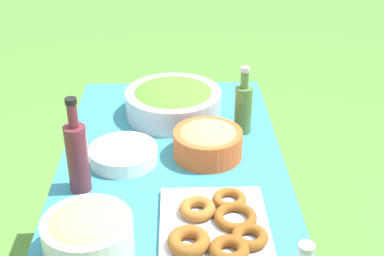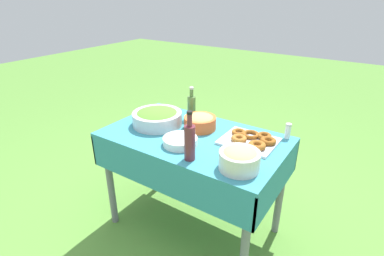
{
  "view_description": "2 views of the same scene",
  "coord_description": "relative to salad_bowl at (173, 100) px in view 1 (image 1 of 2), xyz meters",
  "views": [
    {
      "loc": [
        -1.44,
        -0.02,
        1.69
      ],
      "look_at": [
        0.02,
        -0.06,
        0.88
      ],
      "focal_mm": 50.0,
      "sensor_mm": 36.0,
      "label": 1
    },
    {
      "loc": [
        -0.98,
        1.49,
        1.65
      ],
      "look_at": [
        0.0,
        0.01,
        0.83
      ],
      "focal_mm": 28.0,
      "sensor_mm": 36.0,
      "label": 2
    }
  ],
  "objects": [
    {
      "name": "plate_stack",
      "position": [
        -0.31,
        0.16,
        -0.03
      ],
      "size": [
        0.22,
        0.22,
        0.05
      ],
      "color": "white",
      "rests_on": "picnic_table"
    },
    {
      "name": "pasta_bowl",
      "position": [
        -0.74,
        0.21,
        0.0
      ],
      "size": [
        0.22,
        0.22,
        0.12
      ],
      "color": "silver",
      "rests_on": "picnic_table"
    },
    {
      "name": "olive_oil_bottle",
      "position": [
        -0.13,
        -0.24,
        0.04
      ],
      "size": [
        0.06,
        0.06,
        0.24
      ],
      "color": "#4C7238",
      "rests_on": "picnic_table"
    },
    {
      "name": "bread_bowl",
      "position": [
        -0.29,
        -0.11,
        -0.0
      ],
      "size": [
        0.22,
        0.22,
        0.11
      ],
      "color": "#E05B28",
      "rests_on": "picnic_table"
    },
    {
      "name": "salad_bowl",
      "position": [
        0.0,
        0.0,
        0.0
      ],
      "size": [
        0.35,
        0.35,
        0.11
      ],
      "color": "silver",
      "rests_on": "picnic_table"
    },
    {
      "name": "picnic_table",
      "position": [
        -0.31,
        0.01,
        -0.18
      ],
      "size": [
        1.2,
        0.71,
        0.77
      ],
      "color": "teal",
      "rests_on": "ground_plane"
    },
    {
      "name": "wine_bottle",
      "position": [
        -0.46,
        0.27,
        0.06
      ],
      "size": [
        0.06,
        0.06,
        0.29
      ],
      "color": "maroon",
      "rests_on": "picnic_table"
    },
    {
      "name": "donut_platter",
      "position": [
        -0.67,
        -0.11,
        -0.04
      ],
      "size": [
        0.35,
        0.29,
        0.05
      ],
      "color": "silver",
      "rests_on": "picnic_table"
    }
  ]
}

